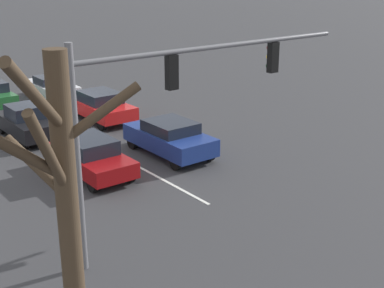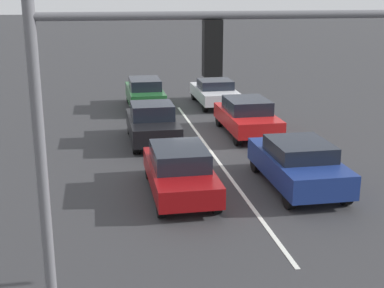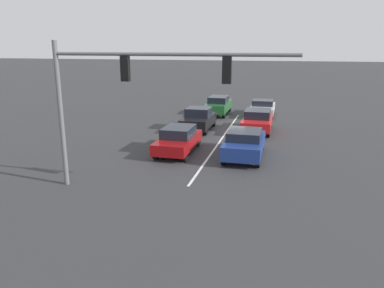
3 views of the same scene
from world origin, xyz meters
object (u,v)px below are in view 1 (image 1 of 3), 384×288
(car_maroon_midlane_front, at_px, (90,156))
(traffic_signal_gantry, at_px, (170,94))
(car_red_leftlane_second, at_px, (101,105))
(car_silver_leftlane_third, at_px, (51,87))
(car_black_midlane_second, at_px, (28,122))
(bare_tree_near, at_px, (65,215))
(car_navy_leftlane_front, at_px, (170,137))

(car_maroon_midlane_front, bearing_deg, traffic_signal_gantry, 86.05)
(car_red_leftlane_second, bearing_deg, car_silver_leftlane_third, -89.75)
(car_black_midlane_second, xyz_separation_m, bare_tree_near, (5.18, 15.59, 2.93))
(car_red_leftlane_second, bearing_deg, car_navy_leftlane_front, 88.25)
(car_navy_leftlane_front, distance_m, traffic_signal_gantry, 7.99)
(car_silver_leftlane_third, bearing_deg, bare_tree_near, 67.45)
(car_navy_leftlane_front, height_order, car_maroon_midlane_front, car_navy_leftlane_front)
(car_navy_leftlane_front, relative_size, car_maroon_midlane_front, 1.03)
(car_navy_leftlane_front, relative_size, car_silver_leftlane_third, 1.03)
(car_navy_leftlane_front, bearing_deg, bare_tree_near, 47.07)
(car_black_midlane_second, distance_m, bare_tree_near, 16.69)
(car_navy_leftlane_front, xyz_separation_m, bare_tree_near, (9.05, 9.73, 2.93))
(car_black_midlane_second, height_order, car_red_leftlane_second, car_black_midlane_second)
(car_maroon_midlane_front, xyz_separation_m, bare_tree_near, (5.37, 9.79, 2.97))
(car_black_midlane_second, height_order, bare_tree_near, bare_tree_near)
(car_maroon_midlane_front, height_order, car_red_leftlane_second, car_red_leftlane_second)
(traffic_signal_gantry, xyz_separation_m, bare_tree_near, (4.96, 3.86, -0.64))
(car_black_midlane_second, height_order, traffic_signal_gantry, traffic_signal_gantry)
(traffic_signal_gantry, relative_size, bare_tree_near, 1.42)
(car_navy_leftlane_front, relative_size, traffic_signal_gantry, 0.46)
(car_navy_leftlane_front, bearing_deg, car_black_midlane_second, -56.59)
(car_black_midlane_second, xyz_separation_m, traffic_signal_gantry, (0.22, 11.73, 3.57))
(car_navy_leftlane_front, xyz_separation_m, car_maroon_midlane_front, (3.68, -0.07, -0.04))
(car_black_midlane_second, height_order, car_silver_leftlane_third, car_black_midlane_second)
(traffic_signal_gantry, bearing_deg, car_red_leftlane_second, -109.27)
(car_red_leftlane_second, distance_m, bare_tree_near, 18.81)
(car_silver_leftlane_third, relative_size, traffic_signal_gantry, 0.45)
(car_navy_leftlane_front, relative_size, bare_tree_near, 0.65)
(bare_tree_near, bearing_deg, car_silver_leftlane_third, -112.55)
(traffic_signal_gantry, bearing_deg, bare_tree_near, 37.92)
(car_maroon_midlane_front, distance_m, car_silver_leftlane_third, 12.99)
(car_maroon_midlane_front, distance_m, car_black_midlane_second, 5.80)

